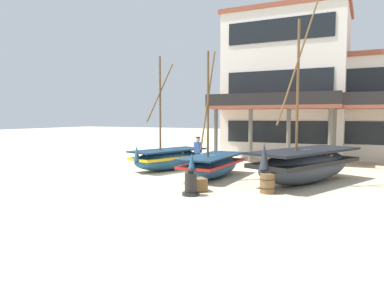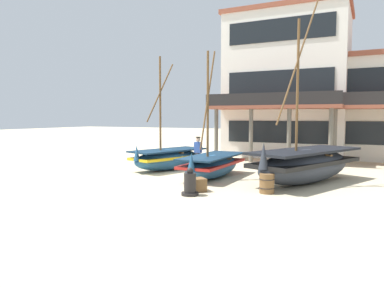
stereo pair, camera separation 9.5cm
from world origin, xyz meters
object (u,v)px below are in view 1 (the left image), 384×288
fishing_boat_near_left (168,158)px  fishing_boat_far_right (213,165)px  fishing_boat_centre_large (306,164)px  harbor_building_main (286,85)px  fisherman_by_hull (198,154)px  wooden_barrel (267,183)px  cargo_crate (198,185)px  capstan_winch (191,184)px

fishing_boat_near_left → fishing_boat_far_right: (2.92, -1.13, -0.03)m
fishing_boat_centre_large → fishing_boat_far_right: bearing=-173.5°
fishing_boat_centre_large → harbor_building_main: size_ratio=0.76×
fisherman_by_hull → wooden_barrel: bearing=-40.6°
wooden_barrel → fisherman_by_hull: bearing=139.4°
cargo_crate → wooden_barrel: bearing=18.4°
fishing_boat_far_right → fishing_boat_near_left: bearing=158.9°
harbor_building_main → fishing_boat_far_right: bearing=-95.5°
capstan_winch → cargo_crate: capstan_winch is taller
fishing_boat_far_right → harbor_building_main: 11.49m
fishing_boat_centre_large → wooden_barrel: bearing=-109.1°
fishing_boat_far_right → capstan_winch: fishing_boat_far_right is taller
fisherman_by_hull → fishing_boat_near_left: bearing=-157.6°
fishing_boat_far_right → wooden_barrel: size_ratio=7.92×
fishing_boat_far_right → cargo_crate: (0.65, -2.94, -0.32)m
fishing_boat_far_right → wooden_barrel: (3.00, -2.16, -0.21)m
cargo_crate → harbor_building_main: 14.32m
fishing_boat_far_right → fisherman_by_hull: size_ratio=3.29×
fishing_boat_centre_large → wooden_barrel: size_ratio=10.54×
fishing_boat_near_left → capstan_winch: size_ratio=5.87×
fisherman_by_hull → harbor_building_main: bearing=74.1°
fishing_boat_centre_large → capstan_winch: 5.21m
fishing_boat_near_left → fishing_boat_far_right: size_ratio=1.01×
fishing_boat_centre_large → wooden_barrel: fishing_boat_centre_large is taller
fisherman_by_hull → capstan_winch: fisherman_by_hull is taller
fishing_boat_near_left → harbor_building_main: 11.11m
fisherman_by_hull → cargo_crate: (2.16, -4.65, -0.60)m
fishing_boat_centre_large → fisherman_by_hull: (-5.41, 1.26, 0.07)m
fishing_boat_centre_large → cargo_crate: (-3.26, -3.39, -0.52)m
fishing_boat_near_left → wooden_barrel: 6.78m
cargo_crate → harbor_building_main: (0.38, 13.55, 4.62)m
fishing_boat_far_right → cargo_crate: bearing=-77.6°
fishing_boat_far_right → cargo_crate: 3.03m
cargo_crate → harbor_building_main: size_ratio=0.06×
fishing_boat_centre_large → capstan_winch: fishing_boat_centre_large is taller
fisherman_by_hull → wooden_barrel: size_ratio=2.41×
capstan_winch → fishing_boat_centre_large: bearing=52.2°
fishing_boat_far_right → capstan_winch: bearing=-78.8°
fisherman_by_hull → cargo_crate: bearing=-65.1°
wooden_barrel → harbor_building_main: (-1.98, 12.76, 4.51)m
fishing_boat_near_left → fisherman_by_hull: bearing=22.4°
harbor_building_main → capstan_winch: bearing=-91.2°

